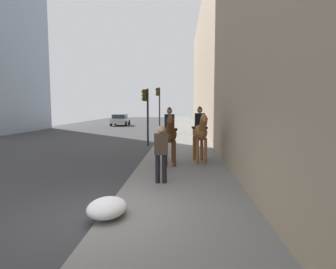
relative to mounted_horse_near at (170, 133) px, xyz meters
name	(u,v)px	position (x,y,z in m)	size (l,w,h in m)	color
sidewalk_slab	(182,215)	(-5.02, -0.50, -1.30)	(120.00, 3.38, 0.12)	slate
mounted_horse_near	(170,133)	(0.00, 0.00, 0.00)	(2.15, 0.69, 2.25)	#4C2B16
mounted_horse_far	(200,131)	(0.57, -1.21, 0.03)	(2.15, 0.70, 2.28)	brown
pedestrian_greeting	(161,150)	(-2.68, 0.13, -0.26)	(0.30, 0.43, 1.70)	black
car_near_lane	(120,120)	(24.86, 7.45, -0.60)	(3.86, 2.12, 1.44)	#B7BABF
traffic_light_near_curb	(146,107)	(6.22, 1.70, 0.98)	(0.20, 0.44, 3.46)	black
traffic_light_far_curb	(159,103)	(14.78, 1.68, 1.39)	(0.20, 0.44, 4.12)	black
snow_pile_near	(107,208)	(-5.32, 1.04, -1.06)	(1.04, 0.80, 0.36)	white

